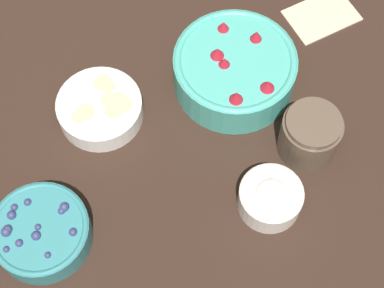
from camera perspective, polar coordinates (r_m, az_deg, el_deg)
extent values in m
plane|color=black|center=(1.11, -1.47, 0.41)|extent=(4.00, 4.00, 0.00)
cylinder|color=#47AD9E|center=(1.14, 3.78, 6.49)|extent=(0.22, 0.22, 0.07)
torus|color=#47AD9E|center=(1.11, 3.88, 7.39)|extent=(0.22, 0.22, 0.02)
cylinder|color=#B21928|center=(1.12, 3.84, 7.08)|extent=(0.17, 0.17, 0.02)
cone|color=#B21928|center=(1.13, 5.73, 9.54)|extent=(0.03, 0.03, 0.02)
cone|color=#B21928|center=(1.14, 2.81, 10.41)|extent=(0.03, 0.03, 0.02)
cone|color=#B21928|center=(1.08, 6.75, 5.20)|extent=(0.04, 0.04, 0.02)
cone|color=#B21928|center=(1.06, 3.96, 4.21)|extent=(0.04, 0.04, 0.03)
cone|color=#B21928|center=(1.10, 2.90, 7.28)|extent=(0.03, 0.03, 0.02)
cone|color=#B21928|center=(1.10, 2.27, 8.10)|extent=(0.03, 0.03, 0.02)
cylinder|color=teal|center=(1.05, -13.20, -7.70)|extent=(0.16, 0.16, 0.05)
torus|color=teal|center=(1.03, -13.44, -7.33)|extent=(0.16, 0.16, 0.01)
cylinder|color=navy|center=(1.03, -13.36, -7.45)|extent=(0.12, 0.12, 0.01)
sphere|color=navy|center=(1.04, -14.40, -5.04)|extent=(0.01, 0.01, 0.01)
sphere|color=navy|center=(1.01, -10.53, -7.71)|extent=(0.01, 0.01, 0.01)
sphere|color=navy|center=(1.04, -15.52, -5.46)|extent=(0.01, 0.01, 0.01)
sphere|color=navy|center=(1.02, -13.54, -7.20)|extent=(0.01, 0.01, 0.01)
sphere|color=navy|center=(1.01, -12.70, -9.62)|extent=(0.01, 0.01, 0.01)
sphere|color=navy|center=(1.03, -16.20, -7.51)|extent=(0.02, 0.02, 0.02)
sphere|color=navy|center=(1.02, -16.18, -8.98)|extent=(0.01, 0.01, 0.01)
sphere|color=navy|center=(1.03, -11.53, -5.86)|extent=(0.01, 0.01, 0.01)
sphere|color=navy|center=(1.03, -16.08, -7.32)|extent=(0.01, 0.01, 0.01)
sphere|color=navy|center=(1.02, -15.11, -8.51)|extent=(0.01, 0.01, 0.01)
sphere|color=navy|center=(1.02, -13.69, -7.92)|extent=(0.01, 0.01, 0.01)
sphere|color=navy|center=(1.04, -15.74, -6.10)|extent=(0.01, 0.01, 0.01)
sphere|color=navy|center=(1.03, -11.28, -5.51)|extent=(0.02, 0.02, 0.02)
cylinder|color=white|center=(1.12, -8.17, 3.09)|extent=(0.15, 0.15, 0.04)
torus|color=white|center=(1.11, -8.29, 3.56)|extent=(0.15, 0.15, 0.01)
cylinder|color=beige|center=(1.11, -8.25, 3.40)|extent=(0.12, 0.12, 0.01)
cylinder|color=beige|center=(1.10, -6.52, 3.89)|extent=(0.03, 0.03, 0.00)
cylinder|color=beige|center=(1.10, -9.98, 2.39)|extent=(0.03, 0.03, 0.00)
cylinder|color=beige|center=(1.13, -7.92, 5.42)|extent=(0.03, 0.03, 0.01)
cylinder|color=beige|center=(1.12, -7.42, 5.11)|extent=(0.02, 0.02, 0.00)
cylinder|color=beige|center=(1.11, -7.42, 3.97)|extent=(0.03, 0.03, 0.00)
cylinder|color=beige|center=(1.10, -6.05, 3.47)|extent=(0.03, 0.03, 0.01)
cylinder|color=beige|center=(1.10, -6.95, 3.00)|extent=(0.03, 0.03, 0.01)
cylinder|color=beige|center=(1.10, -9.46, 2.80)|extent=(0.03, 0.03, 0.01)
cylinder|color=silver|center=(1.04, 6.96, -4.84)|extent=(0.10, 0.10, 0.05)
torus|color=silver|center=(1.02, 7.09, -4.37)|extent=(0.10, 0.10, 0.01)
cylinder|color=white|center=(1.03, 7.05, -4.53)|extent=(0.08, 0.08, 0.01)
ellipsoid|color=white|center=(1.02, 7.09, -4.37)|extent=(0.05, 0.05, 0.02)
cylinder|color=brown|center=(1.08, 10.39, 0.72)|extent=(0.10, 0.10, 0.08)
cylinder|color=#512D1E|center=(1.09, 10.34, 0.57)|extent=(0.08, 0.08, 0.06)
cylinder|color=brown|center=(1.04, 10.79, 1.85)|extent=(0.09, 0.09, 0.01)
cube|color=beige|center=(1.27, 11.46, 11.17)|extent=(0.15, 0.12, 0.01)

